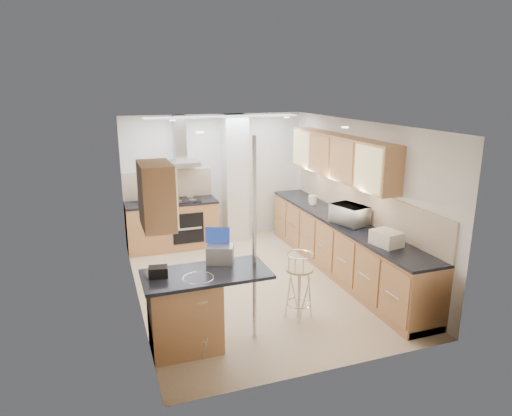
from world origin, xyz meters
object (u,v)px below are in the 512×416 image
object	(u,v)px
bar_stool_near	(200,315)
bar_stool_end	(299,286)
microwave	(350,215)
bread_bin	(387,238)
laptop	(220,254)

from	to	relation	value
bar_stool_near	bar_stool_end	xyz separation A→B (m)	(1.43, 0.35, -0.01)
microwave	bread_bin	bearing A→B (deg)	163.00
microwave	bar_stool_end	xyz separation A→B (m)	(-1.28, -0.92, -0.61)
microwave	bar_stool_end	size ratio (longest dim) A/B	0.60
microwave	laptop	world-z (taller)	microwave
bar_stool_near	microwave	bearing A→B (deg)	49.69
laptop	bar_stool_near	distance (m)	0.76
microwave	laptop	bearing A→B (deg)	95.79
bar_stool_near	bread_bin	bearing A→B (deg)	29.88
microwave	bar_stool_end	bearing A→B (deg)	110.23
bar_stool_near	bread_bin	xyz separation A→B (m)	(2.68, 0.25, 0.55)
bar_stool_near	bar_stool_end	size ratio (longest dim) A/B	1.03
bar_stool_near	bar_stool_end	distance (m)	1.47
microwave	laptop	xyz separation A→B (m)	(-2.35, -0.92, -0.02)
microwave	bar_stool_near	distance (m)	3.05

